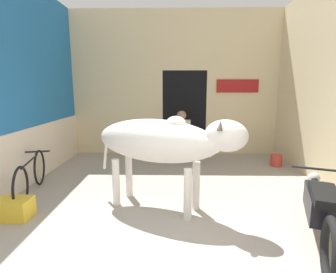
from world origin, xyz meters
The scene contains 9 objects.
wall_left_shopfront centered at (-2.76, 2.46, 1.79)m, with size 0.25×4.95×3.71m.
wall_back_with_doorway centered at (0.09, 5.19, 1.60)m, with size 5.36×0.93×3.71m.
cow centered at (-0.18, 1.65, 1.01)m, with size 2.25×1.33×1.40m.
motorcycle_near centered at (1.65, 0.83, 0.42)m, with size 0.86×1.88×0.74m.
bicycle centered at (-2.38, 2.08, 0.33)m, with size 0.51×1.63×0.66m.
shopkeeper_seated centered at (0.16, 4.21, 0.65)m, with size 0.42×0.34×1.23m.
plastic_stool centered at (-0.25, 4.28, 0.24)m, with size 0.30×0.30×0.45m.
crate centered at (-2.20, 1.28, 0.14)m, with size 0.44×0.32×0.28m.
bucket centered at (2.33, 3.85, 0.13)m, with size 0.26×0.26×0.26m.
Camera 1 is at (-0.03, -2.00, 1.77)m, focal length 28.00 mm.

